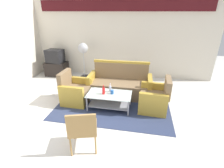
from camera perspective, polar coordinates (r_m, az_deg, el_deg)
name	(u,v)px	position (r m, az deg, el deg)	size (l,w,h in m)	color
ground_plane	(101,121)	(3.88, -3.78, -12.71)	(14.00, 14.00, 0.00)	silver
wall_back	(121,36)	(6.17, 3.14, 16.14)	(6.52, 0.19, 2.80)	silver
rug	(113,104)	(4.48, 0.47, -7.06)	(2.92, 2.01, 0.01)	#2D3856
couch	(120,85)	(4.86, 2.72, -0.36)	(1.81, 0.77, 0.96)	#7F6647
armchair_left	(75,92)	(4.61, -12.46, -2.70)	(0.72, 0.78, 0.85)	#7F6647
armchair_right	(154,99)	(4.29, 14.41, -5.03)	(0.73, 0.79, 0.85)	#7F6647
coffee_table	(109,99)	(4.21, -0.94, -5.09)	(1.10, 0.60, 0.40)	silver
bottle_clear	(110,89)	(4.20, -0.64, -1.58)	(0.06, 0.06, 0.24)	silver
bottle_red	(104,91)	(4.10, -2.90, -2.36)	(0.07, 0.07, 0.23)	red
cup	(112,92)	(4.12, 0.03, -2.76)	(0.08, 0.08, 0.10)	#2659A5
tv_stand	(57,69)	(6.74, -18.49, 4.99)	(0.80, 0.50, 0.52)	black
television	(55,56)	(6.61, -19.04, 9.09)	(0.65, 0.51, 0.48)	black
pedestal_fan	(83,50)	(6.13, -9.93, 11.39)	(0.36, 0.36, 1.27)	#2D2D33
wicker_chair	(83,128)	(2.95, -10.11, -14.56)	(0.60, 0.60, 0.84)	#AD844C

